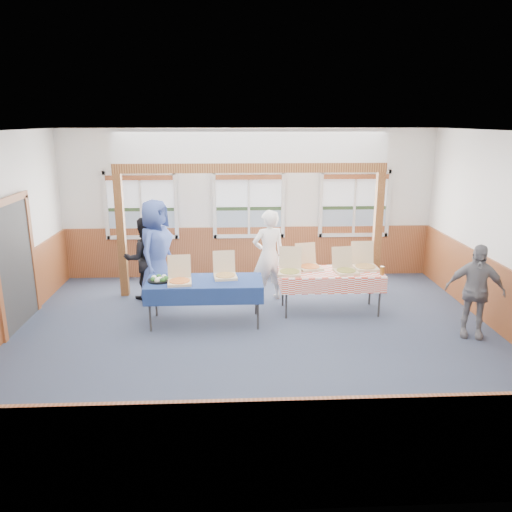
{
  "coord_description": "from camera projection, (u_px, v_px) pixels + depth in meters",
  "views": [
    {
      "loc": [
        -0.35,
        -7.18,
        3.36
      ],
      "look_at": [
        0.04,
        1.0,
        1.12
      ],
      "focal_mm": 35.0,
      "sensor_mm": 36.0,
      "label": 1
    }
  ],
  "objects": [
    {
      "name": "man_blue",
      "position": [
        156.0,
        250.0,
        9.43
      ],
      "size": [
        0.89,
        1.1,
        1.95
      ],
      "primitive_type": "imported",
      "rotation": [
        0.0,
        0.0,
        1.24
      ],
      "color": "#3A4F93",
      "rests_on": "floor"
    },
    {
      "name": "pizza_box_f",
      "position": [
        365.0,
        265.0,
        9.03
      ],
      "size": [
        0.42,
        0.51,
        0.45
      ],
      "rotation": [
        0.0,
        0.0,
        0.02
      ],
      "color": "tan",
      "rests_on": "table_right"
    },
    {
      "name": "person_grey",
      "position": [
        475.0,
        291.0,
        7.85
      ],
      "size": [
        0.96,
        0.65,
        1.52
      ],
      "primitive_type": "imported",
      "rotation": [
        0.0,
        0.0,
        -0.35
      ],
      "color": "slate",
      "rests_on": "floor"
    },
    {
      "name": "post_right",
      "position": [
        377.0,
        233.0,
        9.83
      ],
      "size": [
        0.15,
        0.15,
        2.4
      ],
      "primitive_type": "cube",
      "color": "#552A12",
      "rests_on": "floor"
    },
    {
      "name": "drink_glass",
      "position": [
        382.0,
        271.0,
        8.65
      ],
      "size": [
        0.07,
        0.07,
        0.15
      ],
      "primitive_type": "cylinder",
      "color": "#905318",
      "rests_on": "table_right"
    },
    {
      "name": "veggie_tray",
      "position": [
        159.0,
        279.0,
        8.32
      ],
      "size": [
        0.39,
        0.39,
        0.09
      ],
      "color": "black",
      "rests_on": "table_left"
    },
    {
      "name": "cased_opening",
      "position": [
        15.0,
        265.0,
        8.22
      ],
      "size": [
        0.06,
        1.3,
        2.1
      ],
      "primitive_type": "cube",
      "color": "#2F2F2F",
      "rests_on": "wall_left"
    },
    {
      "name": "window_right",
      "position": [
        355.0,
        200.0,
        10.81
      ],
      "size": [
        1.56,
        0.1,
        1.46
      ],
      "color": "silver",
      "rests_on": "wall_back"
    },
    {
      "name": "ceiling",
      "position": [
        257.0,
        132.0,
        6.97
      ],
      "size": [
        8.0,
        8.0,
        0.0
      ],
      "primitive_type": "plane",
      "rotation": [
        3.14,
        0.0,
        0.0
      ],
      "color": "white",
      "rests_on": "wall_back"
    },
    {
      "name": "table_left",
      "position": [
        205.0,
        283.0,
        8.38
      ],
      "size": [
        2.1,
        1.4,
        0.76
      ],
      "rotation": [
        0.0,
        0.0,
        -0.29
      ],
      "color": "#2F2F2F",
      "rests_on": "floor"
    },
    {
      "name": "table_right",
      "position": [
        331.0,
        274.0,
        8.89
      ],
      "size": [
        1.98,
        1.45,
        0.76
      ],
      "rotation": [
        0.0,
        0.0,
        0.37
      ],
      "color": "#2F2F2F",
      "rests_on": "floor"
    },
    {
      "name": "pizza_box_c",
      "position": [
        290.0,
        270.0,
        8.73
      ],
      "size": [
        0.46,
        0.53,
        0.43
      ],
      "rotation": [
        0.0,
        0.0,
        -0.15
      ],
      "color": "tan",
      "rests_on": "table_right"
    },
    {
      "name": "wainscot_front",
      "position": [
        276.0,
        455.0,
        4.32
      ],
      "size": [
        7.98,
        0.05,
        1.1
      ],
      "primitive_type": "cube",
      "color": "brown",
      "rests_on": "floor"
    },
    {
      "name": "window_mid",
      "position": [
        249.0,
        201.0,
        10.7
      ],
      "size": [
        1.56,
        0.1,
        1.46
      ],
      "color": "silver",
      "rests_on": "wall_back"
    },
    {
      "name": "wainscot_back",
      "position": [
        249.0,
        251.0,
        11.02
      ],
      "size": [
        7.98,
        0.05,
        1.1
      ],
      "primitive_type": "cube",
      "color": "brown",
      "rests_on": "floor"
    },
    {
      "name": "wall_back",
      "position": [
        249.0,
        204.0,
        10.77
      ],
      "size": [
        8.0,
        0.0,
        8.0
      ],
      "primitive_type": "plane",
      "rotation": [
        1.57,
        0.0,
        0.0
      ],
      "color": "silver",
      "rests_on": "floor"
    },
    {
      "name": "wainscot_right",
      "position": [
        508.0,
        305.0,
        7.85
      ],
      "size": [
        0.05,
        6.98,
        1.1
      ],
      "primitive_type": "cube",
      "color": "brown",
      "rests_on": "floor"
    },
    {
      "name": "post_left",
      "position": [
        121.0,
        236.0,
        9.6
      ],
      "size": [
        0.15,
        0.15,
        2.4
      ],
      "primitive_type": "cube",
      "color": "#552A12",
      "rests_on": "floor"
    },
    {
      "name": "woman_black",
      "position": [
        145.0,
        258.0,
        9.55
      ],
      "size": [
        0.93,
        0.83,
        1.59
      ],
      "primitive_type": "imported",
      "rotation": [
        0.0,
        0.0,
        3.49
      ],
      "color": "black",
      "rests_on": "floor"
    },
    {
      "name": "woman_white",
      "position": [
        269.0,
        255.0,
        9.47
      ],
      "size": [
        0.73,
        0.59,
        1.75
      ],
      "primitive_type": "imported",
      "rotation": [
        0.0,
        0.0,
        3.44
      ],
      "color": "white",
      "rests_on": "floor"
    },
    {
      "name": "pizza_box_e",
      "position": [
        345.0,
        269.0,
        8.79
      ],
      "size": [
        0.44,
        0.51,
        0.42
      ],
      "rotation": [
        0.0,
        0.0,
        0.14
      ],
      "color": "tan",
      "rests_on": "table_right"
    },
    {
      "name": "floor",
      "position": [
        257.0,
        342.0,
        7.82
      ],
      "size": [
        8.0,
        8.0,
        0.0
      ],
      "primitive_type": "plane",
      "color": "#293343",
      "rests_on": "ground"
    },
    {
      "name": "window_left",
      "position": [
        141.0,
        202.0,
        10.6
      ],
      "size": [
        1.56,
        0.1,
        1.46
      ],
      "color": "silver",
      "rests_on": "wall_back"
    },
    {
      "name": "pizza_box_b",
      "position": [
        225.0,
        274.0,
        8.52
      ],
      "size": [
        0.43,
        0.5,
        0.42
      ],
      "rotation": [
        0.0,
        0.0,
        0.11
      ],
      "color": "tan",
      "rests_on": "table_left"
    },
    {
      "name": "cross_beam",
      "position": [
        251.0,
        168.0,
        9.37
      ],
      "size": [
        5.15,
        0.18,
        0.18
      ],
      "primitive_type": "cube",
      "color": "#552A12",
      "rests_on": "post_left"
    },
    {
      "name": "pizza_box_a",
      "position": [
        180.0,
        279.0,
        8.23
      ],
      "size": [
        0.43,
        0.5,
        0.42
      ],
      "rotation": [
        0.0,
        0.0,
        0.09
      ],
      "color": "tan",
      "rests_on": "table_left"
    },
    {
      "name": "wall_front",
      "position": [
        278.0,
        346.0,
        4.02
      ],
      "size": [
        8.0,
        0.0,
        8.0
      ],
      "primitive_type": "plane",
      "rotation": [
        -1.57,
        0.0,
        0.0
      ],
      "color": "silver",
      "rests_on": "floor"
    },
    {
      "name": "pizza_box_d",
      "position": [
        309.0,
        265.0,
        9.03
      ],
      "size": [
        0.49,
        0.55,
        0.43
      ],
      "rotation": [
        0.0,
        0.0,
        0.23
      ],
      "color": "tan",
      "rests_on": "table_right"
    }
  ]
}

